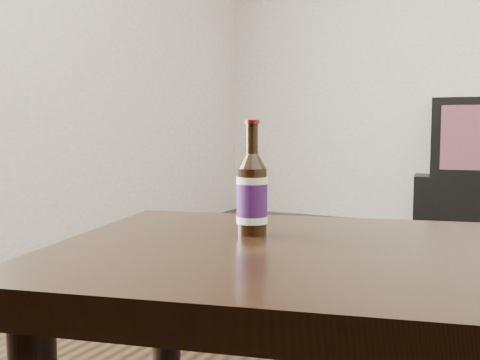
% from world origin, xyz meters
% --- Properties ---
extents(coffee_table, '(1.49, 1.08, 0.50)m').
position_xyz_m(coffee_table, '(-0.37, -0.42, 0.44)').
color(coffee_table, black).
rests_on(coffee_table, floor).
extents(beer_bottle, '(0.09, 0.09, 0.25)m').
position_xyz_m(beer_bottle, '(-0.69, -0.38, 0.59)').
color(beer_bottle, black).
rests_on(beer_bottle, coffee_table).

